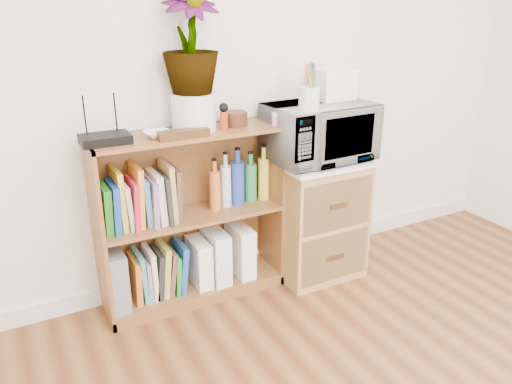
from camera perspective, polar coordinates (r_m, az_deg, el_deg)
skirting_board at (r=3.14m, az=-1.90°, el=-7.92°), size 4.00×0.02×0.10m
bookshelf at (r=2.71m, az=-7.37°, el=-2.96°), size 1.00×0.30×0.95m
wicker_unit at (r=3.02m, az=6.68°, el=-2.93°), size 0.50×0.45×0.70m
microwave at (r=2.84m, az=7.25°, el=6.81°), size 0.59×0.42×0.32m
pen_cup at (r=2.63m, az=6.08°, el=10.60°), size 0.11×0.11×0.12m
small_appliance at (r=2.93m, az=8.76°, el=12.09°), size 0.22×0.18×0.17m
router at (r=2.43m, az=-16.86°, el=5.82°), size 0.23×0.15×0.04m
white_bowl at (r=2.48m, az=-11.21°, el=6.50°), size 0.13×0.13×0.03m
plant_pot at (r=2.57m, az=-7.14°, el=9.07°), size 0.22×0.22×0.19m
potted_plant at (r=2.52m, az=-7.50°, el=16.72°), size 0.28×0.28×0.50m
trinket_box at (r=2.44m, az=-8.30°, el=6.59°), size 0.25×0.06×0.04m
kokeshi_doll at (r=2.58m, az=-3.68°, el=8.14°), size 0.04×0.04×0.09m
wooden_bowl at (r=2.66m, az=-2.39°, el=8.37°), size 0.13×0.13×0.08m
paint_jars at (r=2.67m, az=2.75°, el=8.21°), size 0.11×0.04×0.05m
file_box at (r=2.72m, az=-15.82°, el=-9.37°), size 0.10×0.25×0.32m
magazine_holder_left at (r=2.83m, az=-6.51°, el=-7.96°), size 0.08×0.21×0.27m
magazine_holder_mid at (r=2.86m, az=-4.63°, el=-7.18°), size 0.10×0.24×0.30m
magazine_holder_right at (r=2.92m, az=-1.82°, el=-6.59°), size 0.09×0.24×0.30m
cookbooks at (r=2.58m, az=-13.01°, el=-0.83°), size 0.40×0.20×0.31m
liquor_bottles at (r=2.76m, az=-1.69°, el=1.52°), size 0.37×0.07×0.32m
lower_books at (r=2.78m, az=-11.18°, el=-8.94°), size 0.30×0.19×0.29m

